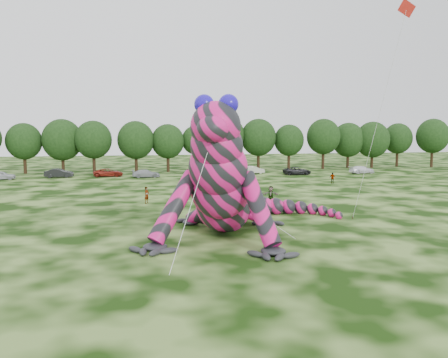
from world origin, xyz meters
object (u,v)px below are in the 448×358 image
Objects in this scene: tree_11 at (258,144)px; tree_8 at (168,148)px; tree_6 at (94,147)px; spectator_1 at (208,190)px; inflatable_gecko at (226,166)px; flying_kite at (402,26)px; tree_14 at (348,145)px; tree_16 at (398,145)px; car_5 at (253,170)px; tree_5 at (62,146)px; car_0 at (1,175)px; spectator_5 at (271,195)px; spectator_3 at (333,178)px; tree_17 at (432,143)px; car_1 at (59,173)px; tree_12 at (289,147)px; car_7 at (362,170)px; tree_7 at (136,147)px; car_3 at (146,173)px; tree_9 at (196,148)px; tree_13 at (323,144)px; tree_4 at (24,148)px; tree_15 at (372,145)px; car_2 at (108,173)px; car_4 at (220,171)px; car_6 at (297,171)px; spectator_0 at (147,195)px; tree_10 at (227,143)px.

tree_8 is at bearing -176.16° from tree_11.
tree_6 is 36.95m from spectator_1.
inflatable_gecko is 51.92m from tree_6.
tree_14 is at bearing 65.48° from flying_kite.
inflatable_gecko reaches higher than tree_16.
tree_5 is at bearing 64.71° from car_5.
spectator_1 is (28.28, -25.26, 0.17)m from car_0.
tree_8 is (13.34, 0.30, -0.27)m from tree_6.
tree_11 is at bearing -33.62° from car_5.
inflatable_gecko is 13.96m from spectator_5.
tree_11 reaches higher than spectator_3.
car_1 is at bearing -174.88° from tree_17.
flying_kite reaches higher than inflatable_gecko.
tree_11 is 25.83m from spectator_3.
inflatable_gecko reaches higher than tree_12.
car_7 is (9.70, -11.37, -3.81)m from tree_12.
tree_11 is at bearing 48.54° from car_7.
inflatable_gecko reaches higher than tree_7.
car_3 is (-54.11, -12.12, -4.03)m from tree_16.
tree_9 is at bearing 179.23° from tree_17.
tree_12 is at bearing 175.08° from tree_13.
spectator_3 is at bearing -47.92° from tree_8.
tree_4 is 44.85m from spectator_1.
inflatable_gecko is at bearing -151.00° from car_0.
tree_7 is at bearing -178.86° from tree_15.
tree_8 is 35.76m from car_7.
tree_16 reaches higher than tree_9.
tree_7 is 2.24× the size of car_5.
car_1 is 7.83m from car_2.
car_4 is (8.47, 43.23, -4.25)m from inflatable_gecko.
tree_9 is 1.79× the size of car_2.
car_5 is 18.31m from spectator_3.
tree_15 is (48.56, 0.97, 0.08)m from tree_7.
tree_4 is at bearing 178.40° from tree_13.
car_4 is (21.84, -6.94, -4.11)m from tree_6.
tree_9 is (30.71, -1.37, -0.19)m from tree_4.
car_0 is at bearing 88.52° from car_4.
car_7 is (12.38, -0.01, -0.00)m from car_6.
flying_kite reaches higher than spectator_0.
tree_8 is at bearing -172.19° from tree_10.
flying_kite reaches higher than tree_6.
tree_10 is at bearing 97.35° from inflatable_gecko.
tree_4 reaches higher than tree_9.
car_7 is (44.48, -3.54, 0.00)m from car_2.
inflatable_gecko is 2.06× the size of tree_7.
tree_7 reaches higher than car_0.
car_5 is at bearing -39.45° from spectator_3.
car_6 is 12.38m from car_7.
tree_7 is at bearing 149.50° from spectator_1.
tree_12 reaches higher than car_3.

